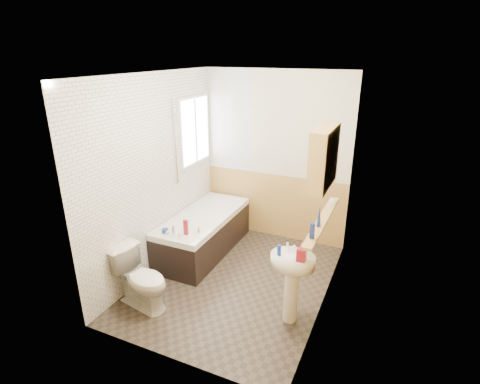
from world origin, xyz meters
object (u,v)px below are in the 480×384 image
(toilet, at_px, (141,279))
(pine_shelf, at_px, (322,220))
(bathtub, at_px, (204,232))
(medicine_cabinet, at_px, (324,158))
(sink, at_px, (292,275))

(toilet, relative_size, pine_shelf, 0.52)
(pine_shelf, bearing_deg, toilet, -156.53)
(bathtub, relative_size, medicine_cabinet, 2.52)
(sink, bearing_deg, pine_shelf, 56.01)
(toilet, bearing_deg, bathtub, 9.84)
(toilet, xyz_separation_m, medicine_cabinet, (1.77, 0.72, 1.42))
(bathtub, xyz_separation_m, sink, (1.57, -0.93, 0.27))
(sink, height_order, pine_shelf, pine_shelf)
(toilet, bearing_deg, pine_shelf, -55.43)
(bathtub, relative_size, sink, 1.85)
(toilet, distance_m, medicine_cabinet, 2.38)
(bathtub, distance_m, medicine_cabinet, 2.37)
(toilet, height_order, pine_shelf, pine_shelf)
(medicine_cabinet, bearing_deg, bathtub, 159.65)
(bathtub, bearing_deg, medicine_cabinet, -20.35)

